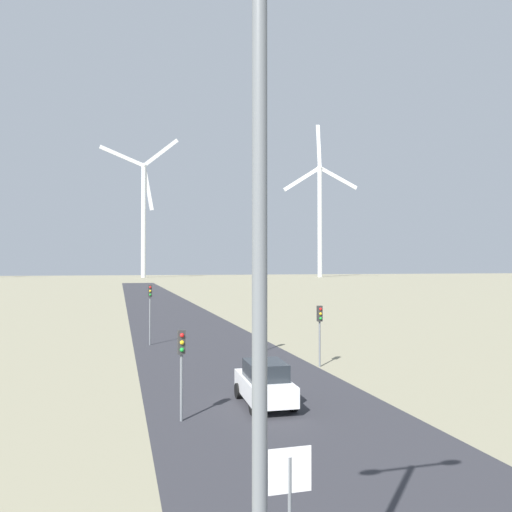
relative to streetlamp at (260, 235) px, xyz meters
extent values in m
cube|color=#2D2D33|center=(4.44, 43.02, -6.20)|extent=(10.00, 240.00, 0.01)
cylinder|color=slate|center=(0.00, 0.00, -1.30)|extent=(0.18, 0.18, 9.81)
cube|color=white|center=(1.35, 2.82, -3.97)|extent=(0.81, 0.01, 0.81)
cube|color=red|center=(1.35, 2.83, -3.97)|extent=(0.76, 0.02, 0.76)
cylinder|color=slate|center=(0.71, 13.29, -4.50)|extent=(0.11, 0.11, 3.41)
cube|color=#2D2D2D|center=(0.71, 13.29, -3.24)|extent=(0.28, 0.24, 0.90)
sphere|color=red|center=(0.71, 13.16, -2.97)|extent=(0.16, 0.16, 0.16)
sphere|color=gold|center=(0.71, 13.16, -3.24)|extent=(0.16, 0.16, 0.16)
sphere|color=green|center=(0.71, 13.16, -3.51)|extent=(0.16, 0.16, 0.16)
cylinder|color=slate|center=(9.61, 21.22, -4.45)|extent=(0.11, 0.11, 3.51)
cube|color=#2D2D2D|center=(9.61, 21.22, -3.14)|extent=(0.28, 0.24, 0.90)
sphere|color=red|center=(9.61, 21.08, -2.87)|extent=(0.16, 0.16, 0.16)
sphere|color=gold|center=(9.61, 21.08, -3.14)|extent=(0.16, 0.16, 0.16)
sphere|color=green|center=(9.61, 21.08, -3.41)|extent=(0.16, 0.16, 0.16)
cylinder|color=slate|center=(0.64, 31.79, -4.00)|extent=(0.11, 0.11, 4.41)
cube|color=#2D2D2D|center=(0.64, 31.79, -2.24)|extent=(0.28, 0.24, 0.90)
sphere|color=red|center=(0.64, 31.66, -1.97)|extent=(0.16, 0.16, 0.16)
sphere|color=gold|center=(0.64, 31.66, -2.24)|extent=(0.16, 0.16, 0.16)
sphere|color=green|center=(0.64, 31.66, -2.51)|extent=(0.16, 0.16, 0.16)
cylinder|color=slate|center=(7.87, 27.03, -4.51)|extent=(0.11, 0.11, 3.38)
cube|color=#2D2D2D|center=(7.87, 27.03, -3.28)|extent=(0.28, 0.24, 0.90)
sphere|color=red|center=(7.87, 26.89, -3.01)|extent=(0.16, 0.16, 0.16)
sphere|color=gold|center=(7.87, 26.89, -3.28)|extent=(0.16, 0.16, 0.16)
sphere|color=green|center=(7.87, 26.89, -3.55)|extent=(0.16, 0.16, 0.16)
cube|color=white|center=(4.34, 14.59, -5.47)|extent=(1.98, 4.17, 0.80)
cube|color=#1E2328|center=(4.34, 14.44, -4.72)|extent=(1.65, 2.17, 0.70)
cylinder|color=black|center=(3.51, 15.86, -5.87)|extent=(0.22, 0.66, 0.66)
cylinder|color=black|center=(5.17, 15.86, -5.87)|extent=(0.22, 0.66, 0.66)
cylinder|color=black|center=(3.51, 13.32, -5.87)|extent=(0.22, 0.66, 0.66)
cylinder|color=black|center=(5.17, 13.32, -5.87)|extent=(0.22, 0.66, 0.66)
cylinder|color=silver|center=(9.77, 239.43, 20.73)|extent=(2.20, 2.20, 53.86)
sphere|color=silver|center=(9.77, 239.43, 47.66)|extent=(2.60, 2.60, 2.60)
cube|color=silver|center=(11.79, 239.74, 36.66)|extent=(5.62, 1.36, 21.04)
cube|color=silver|center=(18.17, 240.73, 54.92)|extent=(17.06, 3.13, 15.05)
cube|color=silver|center=(-0.65, 237.81, 51.39)|extent=(20.29, 3.64, 8.72)
cylinder|color=silver|center=(94.13, 223.08, 20.89)|extent=(2.20, 2.20, 54.19)
sphere|color=silver|center=(94.13, 223.08, 47.99)|extent=(2.60, 2.60, 2.60)
cube|color=silver|center=(84.98, 224.35, 42.09)|extent=(18.24, 3.03, 12.61)
cube|color=silver|center=(103.76, 221.73, 42.94)|extent=(19.01, 3.13, 11.10)
cube|color=silver|center=(93.64, 223.14, 58.94)|extent=(2.76, 0.87, 20.68)
camera|label=1|loc=(-1.58, -5.57, -0.35)|focal=35.00mm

